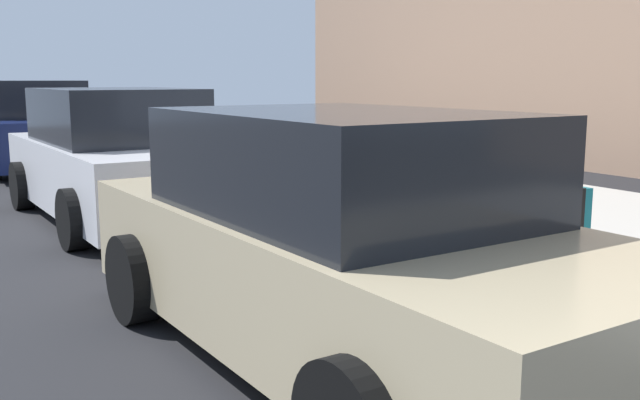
# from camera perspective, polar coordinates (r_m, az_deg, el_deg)

# --- Properties ---
(ground_plane) EXTENTS (40.00, 40.00, 0.00)m
(ground_plane) POSITION_cam_1_polar(r_m,az_deg,el_deg) (8.22, -1.45, -2.48)
(ground_plane) COLOR black
(sidewalk_curb) EXTENTS (18.00, 5.00, 0.14)m
(sidewalk_curb) POSITION_cam_1_polar(r_m,az_deg,el_deg) (9.65, 11.63, -0.43)
(sidewalk_curb) COLOR #ADA89E
(sidewalk_curb) RESTS_ON ground_plane
(suitcase_teal_0) EXTENTS (0.37, 0.21, 1.03)m
(suitcase_teal_0) POSITION_cam_1_polar(r_m,az_deg,el_deg) (6.11, 18.78, -2.36)
(suitcase_teal_0) COLOR #0F606B
(suitcase_teal_0) RESTS_ON sidewalk_curb
(suitcase_maroon_1) EXTENTS (0.39, 0.27, 0.61)m
(suitcase_maroon_1) POSITION_cam_1_polar(r_m,az_deg,el_deg) (6.47, 15.85, -2.45)
(suitcase_maroon_1) COLOR maroon
(suitcase_maroon_1) RESTS_ON sidewalk_curb
(suitcase_silver_2) EXTENTS (0.47, 0.23, 0.81)m
(suitcase_silver_2) POSITION_cam_1_polar(r_m,az_deg,el_deg) (6.82, 12.64, -1.65)
(suitcase_silver_2) COLOR #9EA0A8
(suitcase_silver_2) RESTS_ON sidewalk_curb
(suitcase_navy_3) EXTENTS (0.48, 0.27, 0.95)m
(suitcase_navy_3) POSITION_cam_1_polar(r_m,az_deg,el_deg) (7.19, 9.22, -0.68)
(suitcase_navy_3) COLOR navy
(suitcase_navy_3) RESTS_ON sidewalk_curb
(suitcase_red_4) EXTENTS (0.44, 0.25, 0.84)m
(suitcase_red_4) POSITION_cam_1_polar(r_m,az_deg,el_deg) (7.69, 7.14, -0.25)
(suitcase_red_4) COLOR red
(suitcase_red_4) RESTS_ON sidewalk_curb
(suitcase_black_5) EXTENTS (0.51, 0.26, 0.87)m
(suitcase_black_5) POSITION_cam_1_polar(r_m,az_deg,el_deg) (8.13, 4.68, 0.39)
(suitcase_black_5) COLOR black
(suitcase_black_5) RESTS_ON sidewalk_curb
(fire_hydrant) EXTENTS (0.39, 0.21, 0.82)m
(fire_hydrant) POSITION_cam_1_polar(r_m,az_deg,el_deg) (8.89, 0.62, 2.16)
(fire_hydrant) COLOR #D89E0C
(fire_hydrant) RESTS_ON sidewalk_curb
(bollard_post) EXTENTS (0.13, 0.13, 0.92)m
(bollard_post) POSITION_cam_1_polar(r_m,az_deg,el_deg) (9.46, -2.49, 2.81)
(bollard_post) COLOR brown
(bollard_post) RESTS_ON sidewalk_curb
(parked_car_beige_0) EXTENTS (4.41, 2.11, 1.54)m
(parked_car_beige_0) POSITION_cam_1_polar(r_m,az_deg,el_deg) (4.41, 1.69, -3.54)
(parked_car_beige_0) COLOR tan
(parked_car_beige_0) RESTS_ON ground_plane
(parked_car_white_1) EXTENTS (4.46, 2.10, 1.61)m
(parked_car_white_1) POSITION_cam_1_polar(r_m,az_deg,el_deg) (9.15, -15.86, 3.17)
(parked_car_white_1) COLOR silver
(parked_car_white_1) RESTS_ON ground_plane
(parked_car_navy_2) EXTENTS (4.39, 2.11, 1.69)m
(parked_car_navy_2) POSITION_cam_1_polar(r_m,az_deg,el_deg) (14.80, -21.66, 5.34)
(parked_car_navy_2) COLOR #141E4C
(parked_car_navy_2) RESTS_ON ground_plane
(parked_car_silver_3) EXTENTS (4.78, 2.17, 1.55)m
(parked_car_silver_3) POSITION_cam_1_polar(r_m,az_deg,el_deg) (20.27, -24.14, 6.03)
(parked_car_silver_3) COLOR #B2B5BA
(parked_car_silver_3) RESTS_ON ground_plane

